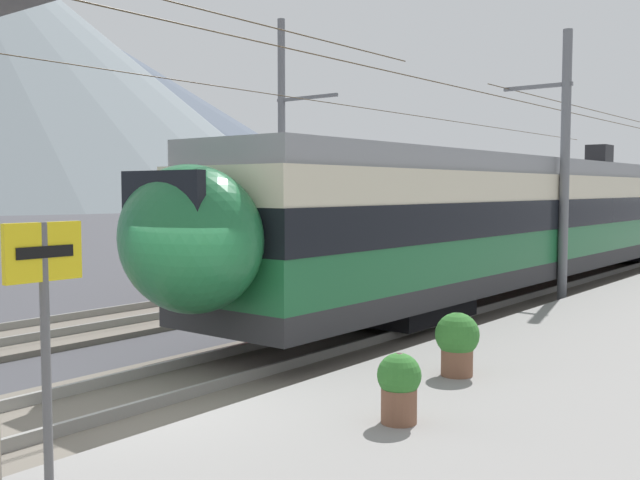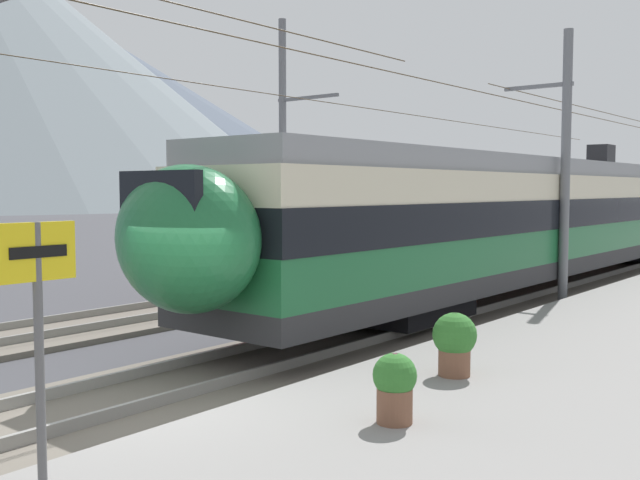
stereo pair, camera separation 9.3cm
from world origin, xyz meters
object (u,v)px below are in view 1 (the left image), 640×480
object	(u,v)px
catenary_mast_mid	(560,162)
catenary_mast_far_side	(285,148)
train_near_platform	(545,216)
train_far_track	(477,209)
platform_sign	(44,297)
potted_plant_by_shelter	(457,339)
potted_plant_platform_edge	(399,384)

from	to	relation	value
catenary_mast_mid	catenary_mast_far_side	world-z (taller)	catenary_mast_far_side
train_near_platform	catenary_mast_far_side	size ratio (longest dim) A/B	0.70
train_far_track	platform_sign	bearing A→B (deg)	-161.52
catenary_mast_mid	potted_plant_by_shelter	size ratio (longest dim) A/B	46.80
catenary_mast_far_side	platform_sign	size ratio (longest dim) A/B	17.81
train_near_platform	train_far_track	distance (m)	8.05
train_near_platform	platform_sign	size ratio (longest dim) A/B	12.41
catenary_mast_mid	catenary_mast_far_side	bearing A→B (deg)	95.69
train_near_platform	catenary_mast_mid	size ratio (longest dim) A/B	0.70
potted_plant_platform_edge	potted_plant_by_shelter	size ratio (longest dim) A/B	0.89
potted_plant_by_shelter	train_far_track	bearing A→B (deg)	25.91
train_near_platform	catenary_mast_mid	bearing A→B (deg)	-151.81
potted_plant_by_shelter	catenary_mast_far_side	bearing A→B (deg)	51.64
catenary_mast_mid	potted_plant_platform_edge	distance (m)	12.29
catenary_mast_far_side	platform_sign	world-z (taller)	catenary_mast_far_side
potted_plant_platform_edge	potted_plant_by_shelter	distance (m)	2.35
train_near_platform	potted_plant_platform_edge	distance (m)	14.93
platform_sign	potted_plant_platform_edge	xyz separation A→B (m)	(3.55, -1.29, -1.28)
catenary_mast_mid	platform_sign	distance (m)	15.35
potted_plant_platform_edge	catenary_mast_mid	bearing A→B (deg)	12.50
train_far_track	catenary_mast_mid	xyz separation A→B (m)	(-8.73, -6.70, 1.49)
platform_sign	potted_plant_platform_edge	world-z (taller)	platform_sign
train_far_track	catenary_mast_far_side	world-z (taller)	catenary_mast_far_side
catenary_mast_far_side	train_near_platform	bearing A→B (deg)	-64.07
train_near_platform	catenary_mast_far_side	bearing A→B (deg)	115.93
train_far_track	potted_plant_by_shelter	size ratio (longest dim) A/B	30.14
platform_sign	potted_plant_by_shelter	distance (m)	6.02
platform_sign	potted_plant_platform_edge	size ratio (longest dim) A/B	2.96
train_near_platform	train_far_track	world-z (taller)	same
platform_sign	potted_plant_platform_edge	distance (m)	3.99
train_near_platform	catenary_mast_mid	distance (m)	3.36
train_near_platform	platform_sign	xyz separation A→B (m)	(-17.87, -2.72, -0.11)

